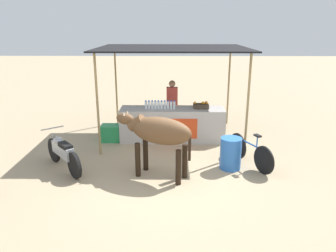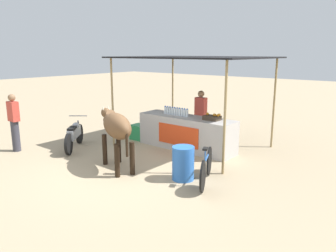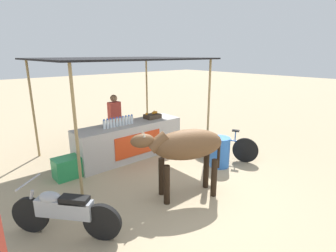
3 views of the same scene
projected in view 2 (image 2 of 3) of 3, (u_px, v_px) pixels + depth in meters
ground_plane at (133, 168)px, 8.03m from camera, size 60.00×60.00×0.00m
stall_counter at (186, 133)px, 9.58m from camera, size 3.00×0.82×0.96m
stall_awning at (193, 60)px, 9.36m from camera, size 4.20×3.20×2.66m
water_bottle_row at (176, 112)px, 9.63m from camera, size 0.88×0.07×0.25m
fruit_crate at (212, 118)px, 8.99m from camera, size 0.44×0.32×0.18m
vendor_behind_counter at (201, 117)px, 10.07m from camera, size 0.34×0.22×1.65m
cooler_box at (140, 132)px, 10.65m from camera, size 0.60×0.44×0.48m
water_barrel at (183, 163)px, 7.25m from camera, size 0.49×0.49×0.76m
cow at (116, 127)px, 7.81m from camera, size 1.81×1.08×1.44m
motorcycle_parked at (74, 134)px, 9.61m from camera, size 1.22×1.43×0.90m
bicycle_leaning at (206, 167)px, 7.08m from camera, size 0.73×1.52×0.85m
passerby_on_street at (14, 122)px, 9.26m from camera, size 0.34×0.22×1.65m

